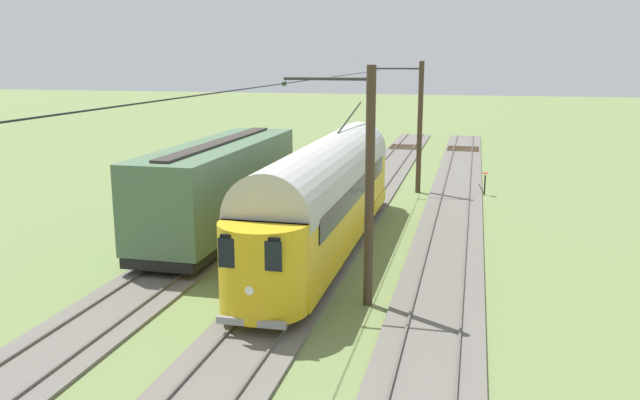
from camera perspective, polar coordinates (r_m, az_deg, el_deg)
ground_plane at (r=24.99m, az=0.00°, el=-4.86°), size 220.00×220.00×0.00m
track_streetcar_siding at (r=24.67m, az=10.84°, el=-5.18°), size 2.80×80.00×0.18m
track_adjacent_siding at (r=25.26m, az=0.17°, el=-4.53°), size 2.80×80.00×0.18m
track_third_siding at (r=26.68m, az=-9.68°, el=-3.80°), size 2.80×80.00×0.18m
vintage_streetcar at (r=25.26m, az=0.47°, el=0.64°), size 2.65×17.79×5.08m
boxcar_adjacent at (r=27.49m, az=-8.67°, el=1.25°), size 2.96×11.88×3.85m
catenary_pole_foreground at (r=36.28m, az=8.59°, el=6.47°), size 2.80×0.28×7.19m
catenary_pole_mid_near at (r=19.24m, az=4.14°, el=1.42°), size 2.80×0.28×7.19m
overhead_wire_run at (r=20.13m, az=-2.42°, el=10.21°), size 2.60×38.64×0.18m
switch_stand at (r=36.76m, az=14.17°, el=1.49°), size 0.50×0.30×1.24m
track_end_bumper at (r=41.07m, az=-1.21°, el=2.56°), size 1.80×0.60×0.80m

